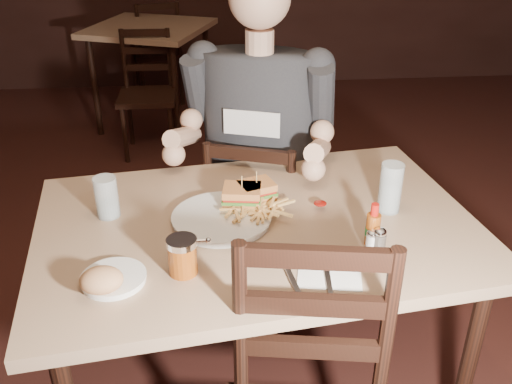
{
  "coord_description": "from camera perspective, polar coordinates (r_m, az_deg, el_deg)",
  "views": [
    {
      "loc": [
        -0.25,
        -1.82,
        1.69
      ],
      "look_at": [
        -0.11,
        -0.29,
        0.85
      ],
      "focal_mm": 40.0,
      "sensor_mm": 36.0,
      "label": 1
    }
  ],
  "objects": [
    {
      "name": "main_table",
      "position": [
        1.79,
        0.15,
        -5.02
      ],
      "size": [
        1.44,
        1.06,
        0.77
      ],
      "rotation": [
        0.0,
        0.0,
        0.13
      ],
      "color": "#A28265",
      "rests_on": "ground"
    },
    {
      "name": "bg_table",
      "position": [
        4.46,
        -10.6,
        14.92
      ],
      "size": [
        1.03,
        1.03,
        0.77
      ],
      "rotation": [
        0.0,
        0.0,
        -0.37
      ],
      "color": "#A28265",
      "rests_on": "ground"
    },
    {
      "name": "chair_far",
      "position": [
        2.41,
        0.36,
        -3.07
      ],
      "size": [
        0.51,
        0.53,
        0.85
      ],
      "primitive_type": null,
      "rotation": [
        0.0,
        0.0,
        2.81
      ],
      "color": "black",
      "rests_on": "ground"
    },
    {
      "name": "bg_chair_far",
      "position": [
        5.05,
        -9.88,
        13.63
      ],
      "size": [
        0.49,
        0.52,
        0.86
      ],
      "primitive_type": null,
      "rotation": [
        0.0,
        0.0,
        3.38
      ],
      "color": "black",
      "rests_on": "ground"
    },
    {
      "name": "bg_chair_near",
      "position": [
        4.0,
        -10.83,
        9.4
      ],
      "size": [
        0.39,
        0.42,
        0.83
      ],
      "primitive_type": null,
      "rotation": [
        0.0,
        0.0,
        -0.01
      ],
      "color": "black",
      "rests_on": "ground"
    },
    {
      "name": "diner",
      "position": [
        2.14,
        0.07,
        8.19
      ],
      "size": [
        0.7,
        0.62,
        1.01
      ],
      "primitive_type": null,
      "rotation": [
        0.0,
        0.0,
        -0.33
      ],
      "color": "#27292C",
      "rests_on": "chair_far"
    },
    {
      "name": "dinner_plate",
      "position": [
        1.76,
        -3.45,
        -2.74
      ],
      "size": [
        0.34,
        0.34,
        0.02
      ],
      "primitive_type": "cylinder",
      "rotation": [
        0.0,
        0.0,
        0.13
      ],
      "color": "white",
      "rests_on": "main_table"
    },
    {
      "name": "sandwich_left",
      "position": [
        1.79,
        -1.42,
        0.2
      ],
      "size": [
        0.13,
        0.11,
        0.1
      ],
      "primitive_type": null,
      "rotation": [
        0.0,
        0.0,
        -0.14
      ],
      "color": "#C37F43",
      "rests_on": "dinner_plate"
    },
    {
      "name": "sandwich_right",
      "position": [
        1.82,
        0.05,
        0.61
      ],
      "size": [
        0.13,
        0.12,
        0.1
      ],
      "primitive_type": null,
      "rotation": [
        0.0,
        0.0,
        0.34
      ],
      "color": "#C37F43",
      "rests_on": "dinner_plate"
    },
    {
      "name": "fries_pile",
      "position": [
        1.76,
        0.21,
        -1.66
      ],
      "size": [
        0.27,
        0.21,
        0.04
      ],
      "primitive_type": null,
      "rotation": [
        0.0,
        0.0,
        0.13
      ],
      "color": "tan",
      "rests_on": "dinner_plate"
    },
    {
      "name": "ketchup_dollop",
      "position": [
        1.82,
        6.43,
        -1.13
      ],
      "size": [
        0.05,
        0.05,
        0.01
      ],
      "primitive_type": "ellipsoid",
      "rotation": [
        0.0,
        0.0,
        0.13
      ],
      "color": "maroon",
      "rests_on": "dinner_plate"
    },
    {
      "name": "glass_left",
      "position": [
        1.82,
        -14.71,
        -0.5
      ],
      "size": [
        0.08,
        0.08,
        0.13
      ],
      "primitive_type": "cylinder",
      "rotation": [
        0.0,
        0.0,
        0.13
      ],
      "color": "silver",
      "rests_on": "main_table"
    },
    {
      "name": "glass_right",
      "position": [
        1.83,
        13.31,
        0.42
      ],
      "size": [
        0.08,
        0.08,
        0.16
      ],
      "primitive_type": "cylinder",
      "rotation": [
        0.0,
        0.0,
        0.13
      ],
      "color": "silver",
      "rests_on": "main_table"
    },
    {
      "name": "hot_sauce",
      "position": [
        1.65,
        11.64,
        -3.18
      ],
      "size": [
        0.05,
        0.05,
        0.13
      ],
      "primitive_type": null,
      "rotation": [
        0.0,
        0.0,
        0.13
      ],
      "color": "#833B0F",
      "rests_on": "main_table"
    },
    {
      "name": "salt_shaker",
      "position": [
        1.65,
        11.48,
        -4.82
      ],
      "size": [
        0.04,
        0.04,
        0.06
      ],
      "primitive_type": null,
      "rotation": [
        0.0,
        0.0,
        0.13
      ],
      "color": "white",
      "rests_on": "main_table"
    },
    {
      "name": "pepper_shaker",
      "position": [
        1.64,
        12.22,
        -4.77
      ],
      "size": [
        0.04,
        0.04,
        0.07
      ],
      "primitive_type": null,
      "rotation": [
        0.0,
        0.0,
        0.13
      ],
      "color": "#38332D",
      "rests_on": "main_table"
    },
    {
      "name": "syrup_dispenser",
      "position": [
        1.52,
        -7.36,
        -6.37
      ],
      "size": [
        0.09,
        0.09,
        0.11
      ],
      "primitive_type": null,
      "rotation": [
        0.0,
        0.0,
        0.13
      ],
      "color": "#833B0F",
      "rests_on": "main_table"
    },
    {
      "name": "napkin",
      "position": [
        1.55,
        7.34,
        -7.87
      ],
      "size": [
        0.19,
        0.19,
        0.0
      ],
      "primitive_type": "cube",
      "rotation": [
        0.0,
        0.0,
        -0.2
      ],
      "color": "white",
      "rests_on": "main_table"
    },
    {
      "name": "knife",
      "position": [
        1.51,
        3.7,
        -8.82
      ],
      "size": [
        0.04,
        0.23,
        0.01
      ],
      "primitive_type": "cube",
      "rotation": [
        0.0,
        0.0,
        0.13
      ],
      "color": "silver",
      "rests_on": "napkin"
    },
    {
      "name": "fork",
      "position": [
        1.54,
        7.15,
        -8.09
      ],
      "size": [
        0.03,
        0.18,
        0.01
      ],
      "primitive_type": "cube",
      "rotation": [
        0.0,
        0.0,
        -0.11
      ],
      "color": "silver",
      "rests_on": "napkin"
    },
    {
      "name": "side_plate",
      "position": [
        1.55,
        -14.04,
        -8.49
      ],
      "size": [
        0.19,
        0.19,
        0.01
      ],
      "primitive_type": "cylinder",
      "rotation": [
        0.0,
        0.0,
        0.13
      ],
      "color": "white",
      "rests_on": "main_table"
    },
    {
      "name": "bread_roll",
      "position": [
        1.49,
        -15.21,
        -8.49
      ],
      "size": [
        0.12,
        0.1,
        0.06
      ],
      "primitive_type": "ellipsoid",
      "rotation": [
        0.0,
        0.0,
        0.13
      ],
      "color": "tan",
      "rests_on": "side_plate"
    }
  ]
}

